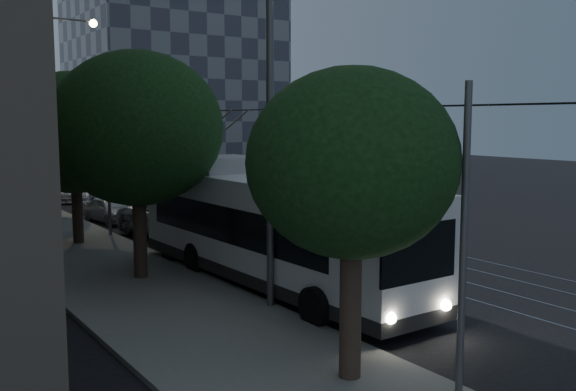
% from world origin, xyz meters
% --- Properties ---
extents(ground, '(120.00, 120.00, 0.00)m').
position_xyz_m(ground, '(0.00, 0.00, 0.00)').
color(ground, black).
rests_on(ground, ground).
extents(sidewalk, '(5.00, 90.00, 0.15)m').
position_xyz_m(sidewalk, '(-7.50, 20.00, 0.07)').
color(sidewalk, slate).
rests_on(sidewalk, ground).
extents(tram_rails, '(4.52, 90.00, 0.02)m').
position_xyz_m(tram_rails, '(2.50, 20.00, 0.01)').
color(tram_rails, gray).
rests_on(tram_rails, ground).
extents(overhead_wires, '(2.23, 90.00, 6.00)m').
position_xyz_m(overhead_wires, '(-4.97, 20.00, 3.47)').
color(overhead_wires, black).
rests_on(overhead_wires, ground).
extents(building_distant_right, '(22.00, 18.00, 24.00)m').
position_xyz_m(building_distant_right, '(18.00, 55.00, 12.00)').
color(building_distant_right, '#3D414E').
rests_on(building_distant_right, ground).
extents(trolleybus, '(3.12, 13.38, 5.63)m').
position_xyz_m(trolleybus, '(-3.76, -0.79, 1.83)').
color(trolleybus, '#BCBCBE').
rests_on(trolleybus, ground).
extents(pickup_silver, '(4.40, 6.76, 1.73)m').
position_xyz_m(pickup_silver, '(-2.70, 8.39, 0.87)').
color(pickup_silver, '#B0B3B8').
rests_on(pickup_silver, ground).
extents(car_white_a, '(2.08, 4.07, 1.33)m').
position_xyz_m(car_white_a, '(-3.84, 14.40, 0.66)').
color(car_white_a, '#B7B8BC').
rests_on(car_white_a, ground).
extents(car_white_b, '(3.52, 4.81, 1.30)m').
position_xyz_m(car_white_b, '(-2.70, 24.00, 0.65)').
color(car_white_b, silver).
rests_on(car_white_b, ground).
extents(car_white_c, '(2.09, 3.94, 1.24)m').
position_xyz_m(car_white_c, '(-3.24, 24.50, 0.62)').
color(car_white_c, silver).
rests_on(car_white_c, ground).
extents(car_white_d, '(3.30, 4.81, 1.52)m').
position_xyz_m(car_white_d, '(-3.89, 32.97, 0.76)').
color(car_white_d, silver).
rests_on(car_white_d, ground).
extents(tree_0, '(4.15, 4.15, 6.33)m').
position_xyz_m(tree_0, '(-6.55, -8.27, 4.44)').
color(tree_0, '#2D2119').
rests_on(tree_0, ground).
extents(tree_1, '(5.52, 5.52, 7.49)m').
position_xyz_m(tree_1, '(-7.00, 1.93, 4.99)').
color(tree_1, '#2D2119').
rests_on(tree_1, ground).
extents(tree_2, '(5.57, 5.57, 7.25)m').
position_xyz_m(tree_2, '(-7.00, 8.99, 4.74)').
color(tree_2, '#2D2119').
rests_on(tree_2, ground).
extents(tree_3, '(4.67, 4.67, 6.54)m').
position_xyz_m(tree_3, '(-6.50, 16.20, 4.42)').
color(tree_3, '#2D2119').
rests_on(tree_3, ground).
extents(tree_4, '(5.63, 5.63, 6.87)m').
position_xyz_m(tree_4, '(-6.50, 26.17, 4.33)').
color(tree_4, '#2D2119').
rests_on(tree_4, ground).
extents(streetlamp_near, '(2.49, 0.44, 10.32)m').
position_xyz_m(streetlamp_near, '(-4.78, -3.17, 6.20)').
color(streetlamp_near, '#525255').
rests_on(streetlamp_near, ground).
extents(streetlamp_far, '(2.68, 0.44, 11.24)m').
position_xyz_m(streetlamp_far, '(-4.77, 19.20, 6.70)').
color(streetlamp_far, '#525255').
rests_on(streetlamp_far, ground).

